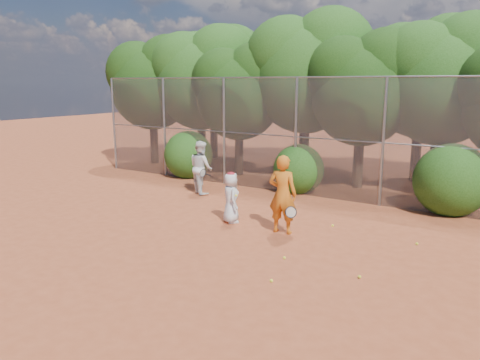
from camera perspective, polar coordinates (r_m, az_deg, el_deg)
The scene contains 22 objects.
ground at distance 11.13m, azimuth -2.74°, elevation -8.37°, with size 80.00×80.00×0.00m, color #974022.
fence_back at distance 15.85m, azimuth 9.66°, elevation 5.20°, with size 20.05×0.09×4.03m.
tree_0 at distance 22.68m, azimuth -10.52°, elevation 11.90°, with size 4.38×3.81×6.00m.
tree_1 at distance 21.44m, azimuth -4.61°, elevation 12.69°, with size 4.64×4.03×6.35m.
tree_2 at distance 19.42m, azimuth 0.06°, elevation 11.10°, with size 3.99×3.47×5.47m.
tree_3 at distance 19.09m, azimuth 8.29°, elevation 13.40°, with size 4.89×4.26×6.70m.
tree_4 at distance 17.59m, azimuth 14.88°, elevation 11.20°, with size 4.19×3.64×5.73m.
tree_5 at distance 17.76m, azimuth 23.61°, elevation 11.56°, with size 4.51×3.92×6.17m.
tree_9 at distance 23.88m, azimuth -3.11°, elevation 13.04°, with size 4.83×4.20×6.62m.
tree_10 at distance 21.51m, azimuth 8.37°, elevation 13.84°, with size 5.15×4.48×7.06m.
tree_11 at distance 19.52m, azimuth 21.52°, elevation 12.00°, with size 4.64×4.03×6.35m.
bush_0 at distance 19.31m, azimuth -6.30°, elevation 3.33°, with size 2.00×2.00×2.00m, color #1B4411.
bush_1 at distance 16.65m, azimuth 7.16°, elevation 1.58°, with size 1.80×1.80×1.80m, color #1B4411.
bush_2 at distance 15.16m, azimuth 24.41°, elevation 0.35°, with size 2.20×2.20×2.20m, color #1B4411.
player_yellow at distance 12.03m, azimuth 5.22°, elevation -1.76°, with size 0.90×0.63×2.05m.
player_teen at distance 12.95m, azimuth -1.11°, elevation -2.14°, with size 0.81×0.80×1.43m.
player_white at distance 16.37m, azimuth -4.75°, elevation 1.56°, with size 1.13×1.05×1.85m.
ball_0 at distance 10.53m, azimuth 5.43°, elevation -9.42°, with size 0.07×0.07×0.07m, color yellow.
ball_1 at distance 12.96m, azimuth 11.23°, elevation -5.47°, with size 0.07×0.07×0.07m, color yellow.
ball_2 at distance 9.38m, azimuth 3.84°, elevation -12.15°, with size 0.07×0.07×0.07m, color yellow.
ball_3 at distance 9.83m, azimuth 14.37°, elevation -11.36°, with size 0.07×0.07×0.07m, color yellow.
ball_4 at distance 12.11m, azimuth 20.76°, elevation -7.28°, with size 0.07×0.07×0.07m, color yellow.
Camera 1 is at (6.13, -8.45, 3.85)m, focal length 35.00 mm.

